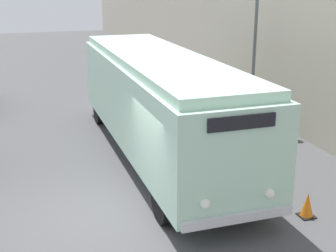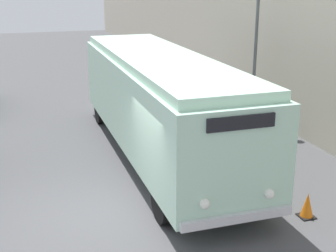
% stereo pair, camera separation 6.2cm
% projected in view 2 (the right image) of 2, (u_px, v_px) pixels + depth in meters
% --- Properties ---
extents(ground_plane, '(80.00, 80.00, 0.00)m').
position_uv_depth(ground_plane, '(109.00, 214.00, 11.07)').
color(ground_plane, '#4C4C4F').
extents(building_wall_right, '(0.30, 60.00, 8.77)m').
position_uv_depth(building_wall_right, '(229.00, 0.00, 21.04)').
color(building_wall_right, beige).
rests_on(building_wall_right, ground_plane).
extents(vintage_bus, '(2.62, 10.95, 3.18)m').
position_uv_depth(vintage_bus, '(159.00, 100.00, 14.17)').
color(vintage_bus, black).
rests_on(vintage_bus, ground_plane).
extents(streetlamp, '(0.36, 0.36, 5.96)m').
position_uv_depth(streetlamp, '(257.00, 19.00, 16.84)').
color(streetlamp, '#595E60').
rests_on(streetlamp, ground_plane).
extents(traffic_cone, '(0.36, 0.36, 0.60)m').
position_uv_depth(traffic_cone, '(307.00, 206.00, 10.87)').
color(traffic_cone, black).
rests_on(traffic_cone, ground_plane).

